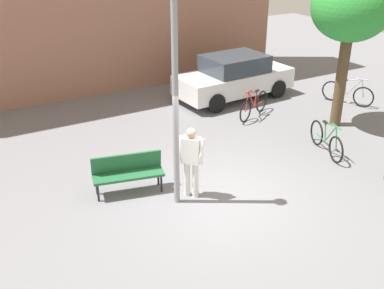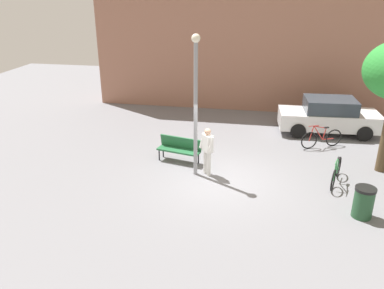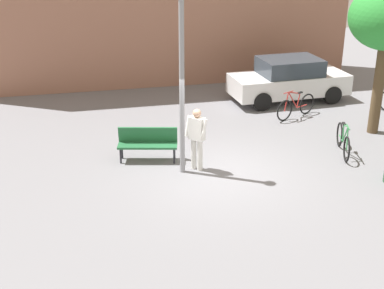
% 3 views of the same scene
% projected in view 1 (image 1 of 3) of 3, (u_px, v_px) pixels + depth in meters
% --- Properties ---
extents(ground_plane, '(36.00, 36.00, 0.00)m').
position_uv_depth(ground_plane, '(219.00, 195.00, 10.47)').
color(ground_plane, slate).
extents(lamppost, '(0.28, 0.28, 4.69)m').
position_uv_depth(lamppost, '(175.00, 83.00, 9.06)').
color(lamppost, gray).
rests_on(lamppost, ground_plane).
extents(person_by_lamppost, '(0.57, 0.59, 1.67)m').
position_uv_depth(person_by_lamppost, '(191.00, 158.00, 10.04)').
color(person_by_lamppost, white).
rests_on(person_by_lamppost, ground_plane).
extents(park_bench, '(1.67, 0.82, 0.92)m').
position_uv_depth(park_bench, '(128.00, 170.00, 10.41)').
color(park_bench, '#236038').
rests_on(park_bench, ground_plane).
extents(plaza_tree, '(2.23, 2.23, 4.48)m').
position_uv_depth(plaza_tree, '(351.00, 10.00, 12.74)').
color(plaza_tree, brown).
rests_on(plaza_tree, ground_plane).
extents(bicycle_green, '(0.59, 1.74, 0.97)m').
position_uv_depth(bicycle_green, '(326.00, 140.00, 12.28)').
color(bicycle_green, black).
rests_on(bicycle_green, ground_plane).
extents(bicycle_silver, '(0.78, 1.67, 0.97)m').
position_uv_depth(bicycle_silver, '(348.00, 93.00, 15.73)').
color(bicycle_silver, black).
rests_on(bicycle_silver, ground_plane).
extents(bicycle_red, '(1.65, 0.83, 0.97)m').
position_uv_depth(bicycle_red, '(254.00, 105.00, 14.66)').
color(bicycle_red, black).
rests_on(bicycle_red, ground_plane).
extents(parked_car_white, '(4.29, 2.00, 1.55)m').
position_uv_depth(parked_car_white, '(234.00, 77.00, 16.11)').
color(parked_car_white, silver).
rests_on(parked_car_white, ground_plane).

